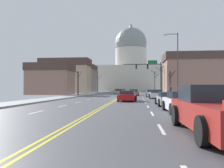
{
  "coord_description": "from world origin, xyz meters",
  "views": [
    {
      "loc": [
        2.62,
        -32.92,
        1.5
      ],
      "look_at": [
        -3.82,
        28.83,
        2.5
      ],
      "focal_mm": 38.15,
      "sensor_mm": 36.0,
      "label": 1
    }
  ],
  "objects_px": {
    "sedan_near_01": "(152,93)",
    "sedan_oncoming_02": "(123,91)",
    "signal_gantry": "(150,70)",
    "sedan_oncoming_01": "(122,91)",
    "sedan_oncoming_00": "(118,92)",
    "bicycle_parked": "(175,95)",
    "street_lamp_right": "(176,60)",
    "sedan_near_05": "(182,103)",
    "pickup_truck_near_06": "(216,111)",
    "sedan_near_00": "(134,93)",
    "sedan_near_04": "(169,99)",
    "sedan_near_02": "(156,94)",
    "pedestrian_00": "(184,91)",
    "pedestrian_01": "(171,90)",
    "sedan_near_03": "(127,96)"
  },
  "relations": [
    {
      "from": "sedan_near_01",
      "to": "sedan_oncoming_02",
      "type": "bearing_deg",
      "value": 100.36
    },
    {
      "from": "signal_gantry",
      "to": "sedan_oncoming_01",
      "type": "relative_size",
      "value": 1.87
    },
    {
      "from": "signal_gantry",
      "to": "sedan_oncoming_00",
      "type": "height_order",
      "value": "signal_gantry"
    },
    {
      "from": "bicycle_parked",
      "to": "street_lamp_right",
      "type": "bearing_deg",
      "value": -93.53
    },
    {
      "from": "signal_gantry",
      "to": "street_lamp_right",
      "type": "distance_m",
      "value": 16.84
    },
    {
      "from": "sedan_near_05",
      "to": "street_lamp_right",
      "type": "bearing_deg",
      "value": 81.86
    },
    {
      "from": "sedan_near_05",
      "to": "sedan_oncoming_00",
      "type": "relative_size",
      "value": 1.03
    },
    {
      "from": "pickup_truck_near_06",
      "to": "sedan_oncoming_01",
      "type": "distance_m",
      "value": 63.64
    },
    {
      "from": "signal_gantry",
      "to": "sedan_near_01",
      "type": "bearing_deg",
      "value": -91.56
    },
    {
      "from": "sedan_near_00",
      "to": "pickup_truck_near_06",
      "type": "distance_m",
      "value": 38.63
    },
    {
      "from": "sedan_near_05",
      "to": "sedan_oncoming_00",
      "type": "distance_m",
      "value": 44.38
    },
    {
      "from": "sedan_near_04",
      "to": "sedan_oncoming_02",
      "type": "distance_m",
      "value": 59.74
    },
    {
      "from": "street_lamp_right",
      "to": "sedan_near_02",
      "type": "xyz_separation_m",
      "value": [
        -2.59,
        1.25,
        -4.71
      ]
    },
    {
      "from": "sedan_near_05",
      "to": "pedestrian_00",
      "type": "distance_m",
      "value": 18.83
    },
    {
      "from": "sedan_near_01",
      "to": "pedestrian_00",
      "type": "relative_size",
      "value": 2.72
    },
    {
      "from": "pedestrian_01",
      "to": "sedan_oncoming_01",
      "type": "bearing_deg",
      "value": 108.49
    },
    {
      "from": "sedan_oncoming_01",
      "to": "sedan_near_05",
      "type": "bearing_deg",
      "value": -82.72
    },
    {
      "from": "bicycle_parked",
      "to": "pickup_truck_near_06",
      "type": "bearing_deg",
      "value": -96.08
    },
    {
      "from": "sedan_near_04",
      "to": "pedestrian_00",
      "type": "height_order",
      "value": "pedestrian_00"
    },
    {
      "from": "sedan_near_01",
      "to": "sedan_oncoming_00",
      "type": "height_order",
      "value": "sedan_oncoming_00"
    },
    {
      "from": "sedan_near_00",
      "to": "sedan_near_05",
      "type": "relative_size",
      "value": 0.98
    },
    {
      "from": "sedan_near_05",
      "to": "sedan_near_03",
      "type": "bearing_deg",
      "value": 107.39
    },
    {
      "from": "sedan_oncoming_00",
      "to": "pedestrian_01",
      "type": "relative_size",
      "value": 2.58
    },
    {
      "from": "sedan_oncoming_01",
      "to": "pedestrian_00",
      "type": "bearing_deg",
      "value": -74.05
    },
    {
      "from": "sedan_near_04",
      "to": "pedestrian_00",
      "type": "distance_m",
      "value": 13.28
    },
    {
      "from": "pedestrian_00",
      "to": "bicycle_parked",
      "type": "bearing_deg",
      "value": 116.38
    },
    {
      "from": "sedan_near_01",
      "to": "sedan_near_00",
      "type": "bearing_deg",
      "value": 117.05
    },
    {
      "from": "sedan_near_00",
      "to": "sedan_near_03",
      "type": "bearing_deg",
      "value": -91.25
    },
    {
      "from": "sedan_near_02",
      "to": "sedan_oncoming_01",
      "type": "distance_m",
      "value": 37.66
    },
    {
      "from": "pedestrian_00",
      "to": "pedestrian_01",
      "type": "bearing_deg",
      "value": 95.27
    },
    {
      "from": "sedan_near_04",
      "to": "sedan_oncoming_02",
      "type": "relative_size",
      "value": 1.09
    },
    {
      "from": "sedan_near_02",
      "to": "street_lamp_right",
      "type": "bearing_deg",
      "value": -25.8
    },
    {
      "from": "sedan_near_01",
      "to": "pedestrian_01",
      "type": "relative_size",
      "value": 2.62
    },
    {
      "from": "pickup_truck_near_06",
      "to": "pedestrian_01",
      "type": "height_order",
      "value": "pedestrian_01"
    },
    {
      "from": "sedan_near_00",
      "to": "sedan_near_02",
      "type": "distance_m",
      "value": 12.68
    },
    {
      "from": "signal_gantry",
      "to": "sedan_oncoming_01",
      "type": "height_order",
      "value": "signal_gantry"
    },
    {
      "from": "sedan_near_05",
      "to": "sedan_oncoming_01",
      "type": "bearing_deg",
      "value": 97.28
    },
    {
      "from": "sedan_near_01",
      "to": "sedan_near_02",
      "type": "relative_size",
      "value": 1.03
    },
    {
      "from": "sedan_oncoming_01",
      "to": "bicycle_parked",
      "type": "distance_m",
      "value": 37.57
    },
    {
      "from": "sedan_oncoming_02",
      "to": "pedestrian_01",
      "type": "height_order",
      "value": "pedestrian_01"
    },
    {
      "from": "signal_gantry",
      "to": "street_lamp_right",
      "type": "xyz_separation_m",
      "value": [
        2.55,
        -16.64,
        0.14
      ]
    },
    {
      "from": "street_lamp_right",
      "to": "pickup_truck_near_06",
      "type": "height_order",
      "value": "street_lamp_right"
    },
    {
      "from": "pickup_truck_near_06",
      "to": "sedan_near_03",
      "type": "bearing_deg",
      "value": 101.0
    },
    {
      "from": "pickup_truck_near_06",
      "to": "sedan_near_00",
      "type": "bearing_deg",
      "value": 94.8
    },
    {
      "from": "sedan_near_01",
      "to": "pedestrian_00",
      "type": "distance_m",
      "value": 8.1
    },
    {
      "from": "signal_gantry",
      "to": "bicycle_parked",
      "type": "bearing_deg",
      "value": -79.64
    },
    {
      "from": "bicycle_parked",
      "to": "sedan_near_02",
      "type": "bearing_deg",
      "value": -164.79
    },
    {
      "from": "signal_gantry",
      "to": "sedan_oncoming_02",
      "type": "distance_m",
      "value": 31.31
    },
    {
      "from": "sedan_near_00",
      "to": "sedan_oncoming_01",
      "type": "xyz_separation_m",
      "value": [
        -3.85,
        24.74,
        -0.02
      ]
    },
    {
      "from": "signal_gantry",
      "to": "sedan_oncoming_01",
      "type": "distance_m",
      "value": 23.23
    }
  ]
}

